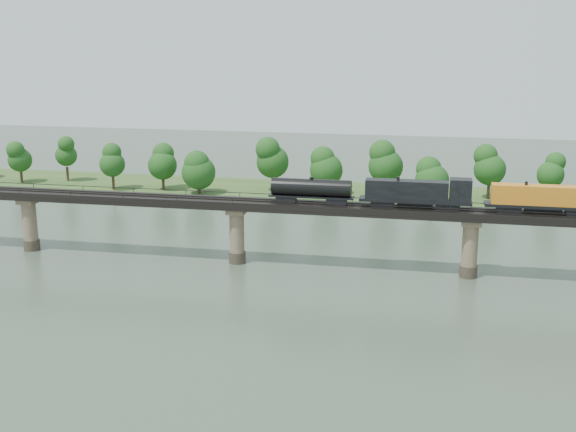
# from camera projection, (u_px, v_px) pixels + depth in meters

# --- Properties ---
(ground) EXTENTS (400.00, 400.00, 0.00)m
(ground) POSITION_uv_depth(u_px,v_px,m) (181.00, 328.00, 99.94)
(ground) COLOR #344335
(ground) RESTS_ON ground
(far_bank) EXTENTS (300.00, 24.00, 1.60)m
(far_bank) POSITION_uv_depth(u_px,v_px,m) (294.00, 193.00, 180.55)
(far_bank) COLOR #314D1F
(far_bank) RESTS_ON ground
(bridge) EXTENTS (236.00, 30.00, 11.50)m
(bridge) POSITION_uv_depth(u_px,v_px,m) (237.00, 233.00, 127.11)
(bridge) COLOR #473A2D
(bridge) RESTS_ON ground
(bridge_superstructure) EXTENTS (220.00, 4.90, 0.75)m
(bridge_superstructure) POSITION_uv_depth(u_px,v_px,m) (236.00, 198.00, 125.54)
(bridge_superstructure) COLOR black
(bridge_superstructure) RESTS_ON bridge
(far_treeline) EXTENTS (289.06, 17.54, 13.60)m
(far_treeline) POSITION_uv_depth(u_px,v_px,m) (258.00, 163.00, 175.84)
(far_treeline) COLOR #382619
(far_treeline) RESTS_ON far_bank
(freight_train) EXTENTS (74.60, 2.91, 5.13)m
(freight_train) POSITION_uv_depth(u_px,v_px,m) (501.00, 197.00, 116.68)
(freight_train) COLOR black
(freight_train) RESTS_ON bridge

